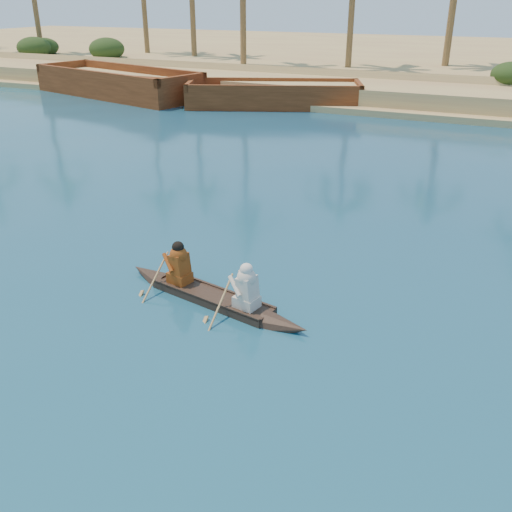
% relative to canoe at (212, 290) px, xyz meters
% --- Properties ---
extents(ground, '(160.00, 160.00, 0.00)m').
position_rel_canoe_xyz_m(ground, '(3.65, 0.50, -0.27)').
color(ground, '#0C264F').
rests_on(ground, ground).
extents(sandy_embankment, '(150.00, 51.00, 1.50)m').
position_rel_canoe_xyz_m(sandy_embankment, '(3.65, 47.39, 0.26)').
color(sandy_embankment, tan).
rests_on(sandy_embankment, ground).
extents(shrub_cluster, '(100.00, 6.00, 2.40)m').
position_rel_canoe_xyz_m(shrub_cluster, '(3.65, 32.00, 0.93)').
color(shrub_cluster, black).
rests_on(shrub_cluster, ground).
extents(canoe, '(5.10, 1.72, 1.40)m').
position_rel_canoe_xyz_m(canoe, '(0.00, 0.00, 0.00)').
color(canoe, '#33241B').
rests_on(canoe, ground).
extents(barge_left, '(13.39, 7.36, 2.12)m').
position_rel_canoe_xyz_m(barge_left, '(-19.50, 22.90, 0.47)').
color(barge_left, brown).
rests_on(barge_left, ground).
extents(barge_mid, '(11.12, 7.08, 1.76)m').
position_rel_canoe_xyz_m(barge_mid, '(-8.18, 23.35, 0.35)').
color(barge_mid, brown).
rests_on(barge_mid, ground).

